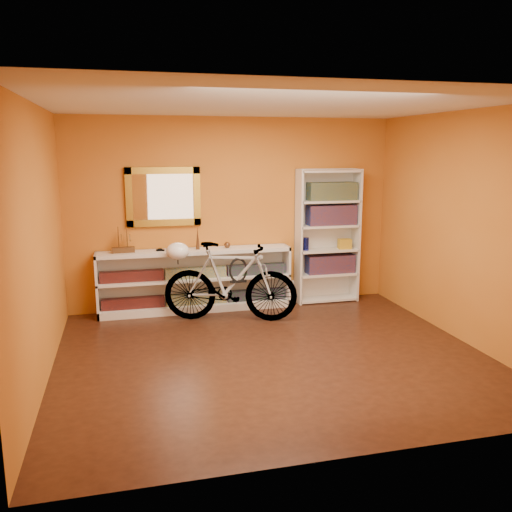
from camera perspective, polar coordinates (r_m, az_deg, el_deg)
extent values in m
cube|color=black|center=(5.83, 1.70, -10.58)|extent=(4.50, 4.00, 0.01)
cube|color=silver|center=(5.42, 1.86, 15.93)|extent=(4.50, 4.00, 0.01)
cube|color=#BA651B|center=(7.41, -2.46, 4.59)|extent=(4.50, 0.01, 2.60)
cube|color=#BA651B|center=(5.33, -22.24, 1.09)|extent=(0.01, 4.00, 2.60)
cube|color=#BA651B|center=(6.46, 21.43, 2.81)|extent=(0.01, 4.00, 2.60)
cube|color=olive|center=(7.21, -9.86, 6.24)|extent=(0.98, 0.06, 0.78)
cube|color=silver|center=(7.81, 4.13, -2.92)|extent=(0.09, 0.02, 0.09)
cube|color=black|center=(7.34, -6.39, -4.55)|extent=(2.50, 0.13, 0.14)
cube|color=#1C557F|center=(7.24, -6.46, -1.78)|extent=(2.50, 0.13, 0.14)
imported|color=black|center=(7.16, -10.16, 0.54)|extent=(0.00, 0.00, 0.00)
cone|color=#56341D|center=(7.18, -6.25, 1.92)|extent=(0.05, 0.05, 0.31)
sphere|color=#56341D|center=(7.26, -3.09, 1.19)|extent=(0.08, 0.08, 0.08)
cube|color=maroon|center=(7.77, 7.90, -0.83)|extent=(0.70, 0.22, 0.26)
cube|color=maroon|center=(7.66, 8.05, 4.37)|extent=(0.70, 0.22, 0.28)
cube|color=navy|center=(7.62, 8.12, 6.87)|extent=(0.70, 0.22, 0.25)
cylinder|color=navy|center=(7.56, 5.36, 1.29)|extent=(0.08, 0.08, 0.18)
cube|color=maroon|center=(7.57, 6.26, 6.53)|extent=(0.16, 0.16, 0.16)
cube|color=gold|center=(7.76, 9.44, 1.28)|extent=(0.19, 0.14, 0.14)
imported|color=silver|center=(6.81, -2.76, -2.76)|extent=(0.96, 1.80, 1.03)
ellipsoid|color=white|center=(6.83, -8.36, 0.52)|extent=(0.29, 0.28, 0.22)
torus|color=black|center=(6.76, -1.91, -1.52)|extent=(0.24, 0.03, 0.24)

